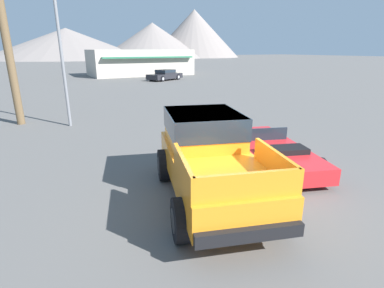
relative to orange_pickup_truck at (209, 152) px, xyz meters
name	(u,v)px	position (x,y,z in m)	size (l,w,h in m)	color
ground_plane	(218,193)	(0.23, -0.12, -1.13)	(320.00, 320.00, 0.00)	#5B5956
orange_pickup_truck	(209,152)	(0.00, 0.00, 0.00)	(3.31, 5.28, 2.01)	orange
red_convertible_car	(271,151)	(2.90, 0.88, -0.73)	(3.19, 4.90, 1.03)	red
parked_car_dark	(165,75)	(10.91, 27.64, -0.50)	(4.93, 3.63, 1.23)	#232328
street_lamp_post	(56,12)	(-2.13, 9.27, 3.96)	(0.90, 0.24, 8.60)	slate
storefront_building	(140,62)	(10.97, 36.48, 0.62)	(13.82, 7.73, 3.48)	#BCB2A3
distant_mountain_range	(136,39)	(38.75, 121.25, 6.39)	(104.70, 60.45, 20.48)	gray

